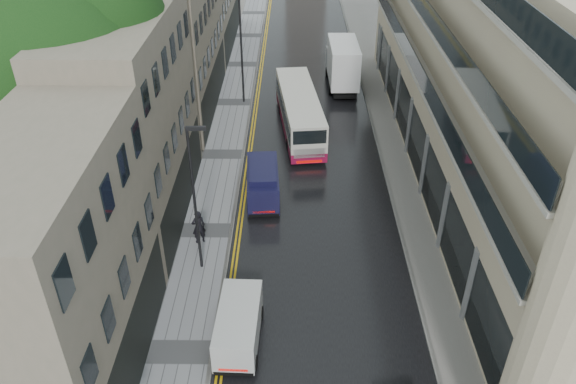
# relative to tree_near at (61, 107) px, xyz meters

# --- Properties ---
(road) EXTENTS (9.00, 85.00, 0.02)m
(road) POSITION_rel_tree_near_xyz_m (12.50, 7.50, -6.94)
(road) COLOR black
(road) RESTS_ON ground
(left_sidewalk) EXTENTS (2.70, 85.00, 0.12)m
(left_sidewalk) POSITION_rel_tree_near_xyz_m (6.65, 7.50, -6.89)
(left_sidewalk) COLOR gray
(left_sidewalk) RESTS_ON ground
(right_sidewalk) EXTENTS (1.80, 85.00, 0.12)m
(right_sidewalk) POSITION_rel_tree_near_xyz_m (17.90, 7.50, -6.89)
(right_sidewalk) COLOR slate
(right_sidewalk) RESTS_ON ground
(old_shop_row) EXTENTS (4.50, 56.00, 12.00)m
(old_shop_row) POSITION_rel_tree_near_xyz_m (3.05, 10.00, -0.95)
(old_shop_row) COLOR gray
(old_shop_row) RESTS_ON ground
(modern_block) EXTENTS (8.00, 40.00, 14.00)m
(modern_block) POSITION_rel_tree_near_xyz_m (22.80, 6.00, 0.05)
(modern_block) COLOR beige
(modern_block) RESTS_ON ground
(tree_near) EXTENTS (10.56, 10.56, 13.89)m
(tree_near) POSITION_rel_tree_near_xyz_m (0.00, 0.00, 0.00)
(tree_near) COLOR black
(tree_near) RESTS_ON ground
(tree_far) EXTENTS (9.24, 9.24, 12.46)m
(tree_far) POSITION_rel_tree_near_xyz_m (0.30, 13.00, -0.72)
(tree_far) COLOR black
(tree_far) RESTS_ON ground
(cream_bus) EXTENTS (3.51, 10.48, 2.80)m
(cream_bus) POSITION_rel_tree_near_xyz_m (10.95, 8.17, -5.52)
(cream_bus) COLOR silver
(cream_bus) RESTS_ON road
(white_lorry) EXTENTS (2.35, 7.44, 3.89)m
(white_lorry) POSITION_rel_tree_near_xyz_m (14.25, 17.61, -4.98)
(white_lorry) COLOR white
(white_lorry) RESTS_ON road
(white_van) EXTENTS (1.82, 3.97, 1.77)m
(white_van) POSITION_rel_tree_near_xyz_m (8.20, -9.72, -6.04)
(white_van) COLOR silver
(white_van) RESTS_ON road
(navy_van) EXTENTS (2.05, 4.53, 2.25)m
(navy_van) POSITION_rel_tree_near_xyz_m (8.80, 0.99, -5.80)
(navy_van) COLOR black
(navy_van) RESTS_ON road
(pedestrian) EXTENTS (0.83, 0.71, 1.93)m
(pedestrian) POSITION_rel_tree_near_xyz_m (6.42, -1.79, -5.86)
(pedestrian) COLOR black
(pedestrian) RESTS_ON left_sidewalk
(lamp_post_near) EXTENTS (0.87, 0.23, 7.62)m
(lamp_post_near) POSITION_rel_tree_near_xyz_m (6.77, -3.72, -3.02)
(lamp_post_near) COLOR black
(lamp_post_near) RESTS_ON left_sidewalk
(lamp_post_far) EXTENTS (1.02, 0.39, 8.87)m
(lamp_post_far) POSITION_rel_tree_near_xyz_m (7.36, 15.91, -2.39)
(lamp_post_far) COLOR black
(lamp_post_far) RESTS_ON left_sidewalk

